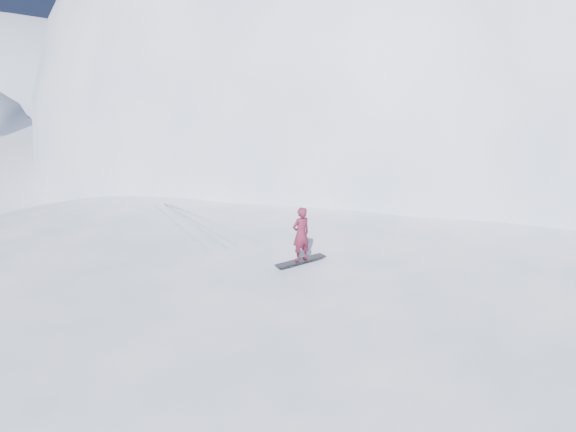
% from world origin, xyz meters
% --- Properties ---
extents(ground, '(400.00, 400.00, 0.00)m').
position_xyz_m(ground, '(0.00, 0.00, 0.00)').
color(ground, white).
rests_on(ground, ground).
extents(near_ridge, '(36.00, 28.00, 4.80)m').
position_xyz_m(near_ridge, '(1.00, 3.00, 0.00)').
color(near_ridge, white).
rests_on(near_ridge, ground).
extents(summit_peak, '(60.00, 56.00, 56.00)m').
position_xyz_m(summit_peak, '(22.00, 26.00, 0.00)').
color(summit_peak, white).
rests_on(summit_peak, ground).
extents(peak_shoulder, '(28.00, 24.00, 18.00)m').
position_xyz_m(peak_shoulder, '(10.00, 20.00, 0.00)').
color(peak_shoulder, white).
rests_on(peak_shoulder, ground).
extents(wind_bumps, '(16.00, 14.40, 1.00)m').
position_xyz_m(wind_bumps, '(-0.56, 2.12, 0.00)').
color(wind_bumps, white).
rests_on(wind_bumps, ground).
extents(snowboard, '(1.69, 0.66, 0.03)m').
position_xyz_m(snowboard, '(0.94, -0.81, 2.41)').
color(snowboard, black).
rests_on(snowboard, near_ridge).
extents(snowboarder, '(0.66, 0.50, 1.61)m').
position_xyz_m(snowboarder, '(0.94, -0.81, 3.23)').
color(snowboarder, maroon).
rests_on(snowboarder, snowboard).
extents(board_tracks, '(2.56, 5.95, 0.04)m').
position_xyz_m(board_tracks, '(-1.18, 4.03, 2.42)').
color(board_tracks, silver).
rests_on(board_tracks, ground).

